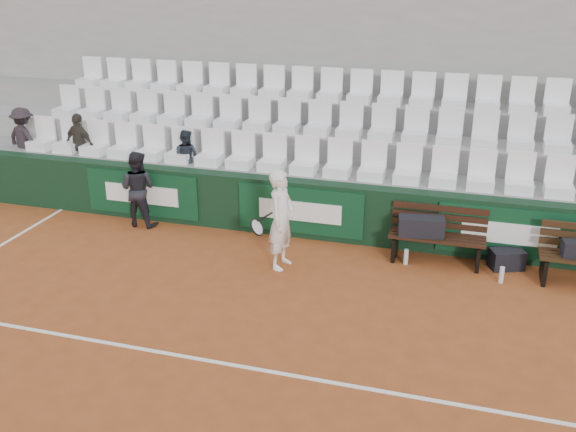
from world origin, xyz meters
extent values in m
plane|color=#974922|center=(0.00, 0.00, 0.00)|extent=(80.00, 80.00, 0.00)
cube|color=white|center=(0.00, 0.00, 0.00)|extent=(18.00, 0.06, 0.01)
cube|color=black|center=(0.00, 4.00, 0.50)|extent=(18.00, 0.30, 1.00)
cube|color=#0C381E|center=(-3.20, 3.83, 0.52)|extent=(2.20, 0.04, 0.82)
cube|color=#0C381E|center=(-0.20, 3.83, 0.52)|extent=(2.20, 0.04, 0.82)
cube|color=#0C381E|center=(3.20, 3.83, 0.52)|extent=(2.20, 0.04, 0.82)
cube|color=gray|center=(0.00, 4.62, 0.50)|extent=(18.00, 0.95, 1.00)
cube|color=#969794|center=(0.00, 5.58, 0.72)|extent=(18.00, 0.95, 1.45)
cube|color=gray|center=(0.00, 6.53, 0.95)|extent=(18.00, 0.95, 1.90)
cube|color=#969693|center=(0.00, 7.15, 2.20)|extent=(18.00, 0.30, 4.40)
cube|color=white|center=(0.00, 4.45, 1.31)|extent=(11.90, 0.44, 0.63)
cube|color=white|center=(0.00, 5.40, 1.77)|extent=(11.90, 0.44, 0.63)
cube|color=white|center=(0.00, 6.35, 2.21)|extent=(11.90, 0.44, 0.63)
cube|color=black|center=(2.12, 3.56, 0.23)|extent=(1.50, 0.56, 0.45)
cube|color=black|center=(1.86, 3.53, 0.60)|extent=(0.75, 0.42, 0.30)
cube|color=black|center=(3.21, 3.64, 0.15)|extent=(0.58, 0.48, 0.31)
cylinder|color=silver|center=(1.68, 3.34, 0.13)|extent=(0.07, 0.07, 0.26)
cylinder|color=silver|center=(3.13, 3.11, 0.13)|extent=(0.07, 0.07, 0.26)
imported|color=white|center=(-0.20, 2.72, 0.80)|extent=(0.45, 0.63, 1.59)
torus|color=black|center=(-0.60, 2.72, 0.62)|extent=(0.19, 0.30, 0.26)
cylinder|color=black|center=(-0.47, 2.72, 0.81)|extent=(0.26, 0.03, 0.20)
imported|color=black|center=(-3.16, 3.63, 0.69)|extent=(0.68, 0.53, 1.39)
imported|color=black|center=(-6.12, 4.50, 1.62)|extent=(0.89, 0.63, 1.25)
imported|color=#332F29|center=(-4.85, 4.50, 1.61)|extent=(0.76, 0.46, 1.21)
imported|color=#1F242F|center=(-2.60, 4.50, 1.53)|extent=(0.52, 0.41, 1.05)
camera|label=1|loc=(2.46, -6.01, 4.53)|focal=40.00mm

